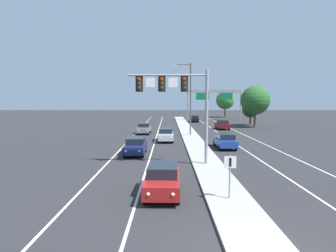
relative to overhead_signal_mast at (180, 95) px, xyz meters
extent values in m
cube|color=#9E9B93|center=(2.26, 5.08, -5.38)|extent=(2.40, 110.00, 0.15)
cube|color=silver|center=(-2.44, 12.08, -5.45)|extent=(0.14, 100.00, 0.01)
cube|color=silver|center=(6.96, 12.08, -5.45)|extent=(0.14, 100.00, 0.01)
cube|color=silver|center=(-5.74, 12.08, -5.45)|extent=(0.14, 100.00, 0.01)
cube|color=silver|center=(10.26, 12.08, -5.45)|extent=(0.14, 100.00, 0.01)
cylinder|color=gray|center=(2.12, 0.01, -1.71)|extent=(0.24, 0.24, 7.20)
cylinder|color=gray|center=(-0.89, 0.01, 1.49)|extent=(6.00, 0.16, 0.16)
cube|color=black|center=(0.40, 0.05, 0.84)|extent=(0.56, 0.06, 1.20)
cube|color=#38330F|center=(0.40, 0.01, 0.84)|extent=(0.32, 0.32, 1.00)
sphere|color=red|center=(0.40, -0.16, 1.16)|extent=(0.22, 0.22, 0.22)
sphere|color=#282828|center=(0.40, -0.16, 0.84)|extent=(0.22, 0.22, 0.22)
sphere|color=#282828|center=(0.40, -0.16, 0.52)|extent=(0.22, 0.22, 0.22)
cube|color=black|center=(-1.32, 0.05, 0.84)|extent=(0.56, 0.06, 1.20)
cube|color=#38330F|center=(-1.32, 0.01, 0.84)|extent=(0.32, 0.32, 1.00)
sphere|color=red|center=(-1.32, -0.16, 1.16)|extent=(0.22, 0.22, 0.22)
sphere|color=#282828|center=(-1.32, -0.16, 0.84)|extent=(0.22, 0.22, 0.22)
sphere|color=#282828|center=(-1.32, -0.16, 0.52)|extent=(0.22, 0.22, 0.22)
cube|color=black|center=(-3.03, 0.05, 0.84)|extent=(0.56, 0.06, 1.20)
cube|color=#38330F|center=(-3.03, 0.01, 0.84)|extent=(0.32, 0.32, 1.00)
sphere|color=red|center=(-3.03, -0.16, 1.16)|extent=(0.22, 0.22, 0.22)
sphere|color=#282828|center=(-3.03, -0.16, 0.84)|extent=(0.22, 0.22, 0.22)
sphere|color=#282828|center=(-3.03, -0.16, 0.52)|extent=(0.22, 0.22, 0.22)
cube|color=white|center=(-0.46, -0.01, 0.94)|extent=(0.70, 0.04, 0.70)
cube|color=white|center=(-2.17, -0.01, 0.94)|extent=(0.70, 0.04, 0.70)
cylinder|color=gray|center=(2.25, -7.80, -4.21)|extent=(0.08, 0.08, 2.20)
cube|color=white|center=(2.25, -7.83, -3.46)|extent=(0.60, 0.03, 0.60)
cube|color=black|center=(2.25, -7.85, -3.46)|extent=(0.12, 0.01, 0.44)
cylinder|color=#4C4C51|center=(2.32, 18.24, -0.31)|extent=(0.20, 0.20, 10.00)
cylinder|color=#4C4C51|center=(1.22, 18.24, 4.49)|extent=(2.20, 0.12, 0.12)
cube|color=#B7B7B2|center=(0.12, 18.24, 4.34)|extent=(0.56, 0.28, 0.20)
cube|color=maroon|center=(-1.13, -6.71, -4.79)|extent=(1.92, 4.45, 0.70)
cube|color=black|center=(-1.13, -6.49, -4.16)|extent=(1.65, 2.42, 0.56)
sphere|color=#EAE5C6|center=(-0.62, -8.90, -4.74)|extent=(0.18, 0.18, 0.18)
sphere|color=#EAE5C6|center=(-1.77, -8.87, -4.74)|extent=(0.18, 0.18, 0.18)
cylinder|color=black|center=(-0.38, -8.23, -5.14)|extent=(0.24, 0.65, 0.64)
cylinder|color=black|center=(-1.97, -8.18, -5.14)|extent=(0.24, 0.65, 0.64)
cylinder|color=black|center=(-0.29, -5.23, -5.14)|extent=(0.24, 0.65, 0.64)
cylinder|color=black|center=(-1.89, -5.18, -5.14)|extent=(0.24, 0.65, 0.64)
cube|color=#141E4C|center=(-3.87, 4.34, -4.79)|extent=(1.81, 4.40, 0.70)
cube|color=black|center=(-3.87, 4.56, -4.16)|extent=(1.59, 2.38, 0.56)
sphere|color=#EAE5C6|center=(-3.29, 2.16, -4.74)|extent=(0.18, 0.18, 0.18)
sphere|color=#EAE5C6|center=(-4.45, 2.16, -4.74)|extent=(0.18, 0.18, 0.18)
cylinder|color=black|center=(-3.07, 2.84, -5.14)|extent=(0.22, 0.64, 0.64)
cylinder|color=black|center=(-4.67, 2.84, -5.14)|extent=(0.22, 0.64, 0.64)
cylinder|color=black|center=(-3.06, 5.84, -5.14)|extent=(0.22, 0.64, 0.64)
cylinder|color=black|center=(-4.66, 5.84, -5.14)|extent=(0.22, 0.64, 0.64)
cube|color=#B7B7BC|center=(-1.11, 12.77, -4.79)|extent=(1.82, 4.41, 0.70)
cube|color=black|center=(-1.11, 12.99, -4.16)|extent=(1.59, 2.38, 0.56)
sphere|color=#EAE5C6|center=(-0.53, 10.60, -4.74)|extent=(0.18, 0.18, 0.18)
sphere|color=#EAE5C6|center=(-1.68, 10.59, -4.74)|extent=(0.18, 0.18, 0.18)
cylinder|color=black|center=(-0.31, 11.28, -5.14)|extent=(0.22, 0.64, 0.64)
cylinder|color=black|center=(-1.91, 11.27, -5.14)|extent=(0.22, 0.64, 0.64)
cylinder|color=black|center=(-0.32, 14.28, -5.14)|extent=(0.22, 0.64, 0.64)
cylinder|color=black|center=(-1.92, 14.27, -5.14)|extent=(0.22, 0.64, 0.64)
cube|color=slate|center=(-4.43, 20.56, -4.79)|extent=(1.90, 4.44, 0.70)
cube|color=black|center=(-4.42, 20.78, -4.16)|extent=(1.64, 2.41, 0.56)
sphere|color=#EAE5C6|center=(-3.90, 18.37, -4.74)|extent=(0.18, 0.18, 0.18)
sphere|color=#EAE5C6|center=(-5.05, 18.39, -4.74)|extent=(0.18, 0.18, 0.18)
cylinder|color=black|center=(-3.66, 19.04, -5.14)|extent=(0.23, 0.64, 0.64)
cylinder|color=black|center=(-5.26, 19.08, -5.14)|extent=(0.23, 0.64, 0.64)
cylinder|color=black|center=(-3.59, 22.04, -5.14)|extent=(0.23, 0.64, 0.64)
cylinder|color=black|center=(-5.19, 22.07, -5.14)|extent=(0.23, 0.64, 0.64)
cube|color=navy|center=(5.14, 7.89, -4.79)|extent=(1.84, 4.42, 0.70)
cube|color=black|center=(5.15, 7.67, -4.16)|extent=(1.60, 2.39, 0.56)
sphere|color=#EAE5C6|center=(4.55, 10.07, -4.74)|extent=(0.18, 0.18, 0.18)
sphere|color=#EAE5C6|center=(5.70, 10.08, -4.74)|extent=(0.18, 0.18, 0.18)
cylinder|color=black|center=(4.33, 9.38, -5.14)|extent=(0.23, 0.64, 0.64)
cylinder|color=black|center=(5.93, 9.40, -5.14)|extent=(0.23, 0.64, 0.64)
cylinder|color=black|center=(4.36, 6.38, -5.14)|extent=(0.23, 0.64, 0.64)
cylinder|color=black|center=(5.96, 6.40, -5.14)|extent=(0.23, 0.64, 0.64)
cube|color=#5B0F14|center=(8.52, 27.05, -4.79)|extent=(1.91, 4.44, 0.70)
cube|color=black|center=(8.52, 26.83, -4.16)|extent=(1.64, 2.41, 0.56)
sphere|color=#EAE5C6|center=(7.89, 29.22, -4.74)|extent=(0.18, 0.18, 0.18)
sphere|color=#EAE5C6|center=(9.04, 29.24, -4.74)|extent=(0.18, 0.18, 0.18)
cylinder|color=black|center=(7.68, 28.53, -5.14)|extent=(0.24, 0.65, 0.64)
cylinder|color=black|center=(9.28, 28.57, -5.14)|extent=(0.24, 0.65, 0.64)
cylinder|color=black|center=(7.75, 25.53, -5.14)|extent=(0.24, 0.65, 0.64)
cylinder|color=black|center=(9.35, 25.57, -5.14)|extent=(0.24, 0.65, 0.64)
cube|color=black|center=(5.17, 43.05, -4.79)|extent=(1.85, 4.42, 0.70)
cube|color=black|center=(5.17, 42.83, -4.16)|extent=(1.61, 2.39, 0.56)
sphere|color=#EAE5C6|center=(4.62, 45.23, -4.74)|extent=(0.18, 0.18, 0.18)
sphere|color=#EAE5C6|center=(5.77, 45.22, -4.74)|extent=(0.18, 0.18, 0.18)
cylinder|color=black|center=(4.39, 44.55, -5.14)|extent=(0.23, 0.64, 0.64)
cylinder|color=black|center=(5.99, 44.54, -5.14)|extent=(0.23, 0.64, 0.64)
cylinder|color=black|center=(4.36, 41.55, -5.14)|extent=(0.23, 0.64, 0.64)
cylinder|color=black|center=(5.96, 41.54, -5.14)|extent=(0.23, 0.64, 0.64)
cylinder|color=gray|center=(3.96, 47.91, -1.71)|extent=(0.28, 0.28, 7.50)
cylinder|color=gray|center=(16.96, 47.91, -1.71)|extent=(0.28, 0.28, 7.50)
cube|color=gray|center=(10.46, 47.91, 1.64)|extent=(13.00, 0.36, 0.70)
cube|color=#0F6033|center=(7.60, 47.71, 0.44)|extent=(3.20, 0.08, 1.70)
cube|color=#0F6033|center=(13.32, 47.71, 0.44)|extent=(3.20, 0.08, 1.70)
cylinder|color=#4C3823|center=(15.07, 30.22, -4.02)|extent=(0.36, 0.36, 2.88)
sphere|color=#235623|center=(15.07, 30.22, -0.46)|extent=(5.27, 5.27, 5.27)
cylinder|color=#4C3823|center=(15.54, 59.81, -4.03)|extent=(0.36, 0.36, 2.85)
sphere|color=#387533|center=(15.54, 59.81, -0.52)|extent=(5.21, 5.21, 5.21)
cylinder|color=#4C3823|center=(15.73, 35.19, -4.53)|extent=(0.36, 0.36, 1.86)
sphere|color=#1E4C28|center=(15.73, 35.19, -2.24)|extent=(3.39, 3.39, 3.39)
camera|label=1|loc=(-0.84, -21.71, -0.35)|focal=30.35mm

